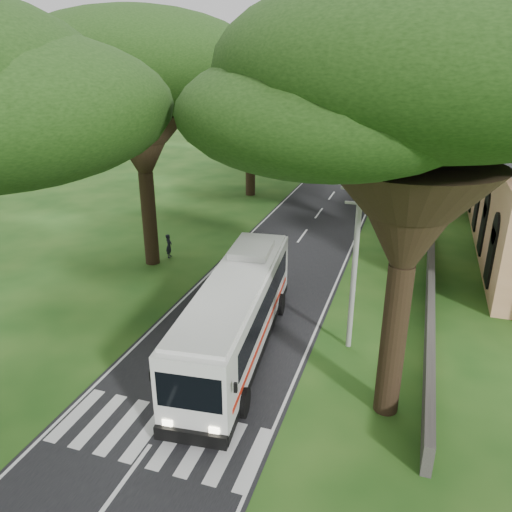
{
  "coord_description": "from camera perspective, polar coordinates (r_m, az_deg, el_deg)",
  "views": [
    {
      "loc": [
        7.68,
        -14.12,
        12.45
      ],
      "look_at": [
        -0.31,
        10.0,
        2.2
      ],
      "focal_mm": 35.0,
      "sensor_mm": 36.0,
      "label": 1
    }
  ],
  "objects": [
    {
      "name": "pedestrian",
      "position": [
        33.31,
        -9.91,
        1.15
      ],
      "size": [
        0.49,
        0.65,
        1.6
      ],
      "primitive_type": "imported",
      "rotation": [
        0.0,
        0.0,
        1.78
      ],
      "color": "black",
      "rests_on": "ground"
    },
    {
      "name": "tree_r_midb",
      "position": [
        52.13,
        19.41,
        20.58
      ],
      "size": [
        15.81,
        15.81,
        15.67
      ],
      "color": "black",
      "rests_on": "ground"
    },
    {
      "name": "distant_car_b",
      "position": [
        72.39,
        10.34,
        12.24
      ],
      "size": [
        2.45,
        3.91,
        1.22
      ],
      "primitive_type": "imported",
      "rotation": [
        0.0,
        0.0,
        -0.34
      ],
      "color": "navy",
      "rests_on": "road"
    },
    {
      "name": "property_wall",
      "position": [
        39.95,
        19.39,
        3.44
      ],
      "size": [
        0.35,
        50.0,
        1.2
      ],
      "primitive_type": "cube",
      "color": "#383533",
      "rests_on": "ground"
    },
    {
      "name": "tree_r_near",
      "position": [
        16.13,
        18.74,
        18.98
      ],
      "size": [
        12.45,
        12.45,
        14.78
      ],
      "color": "black",
      "rests_on": "ground"
    },
    {
      "name": "pole_mid",
      "position": [
        41.03,
        15.11,
        9.59
      ],
      "size": [
        1.6,
        0.24,
        8.0
      ],
      "color": "gray",
      "rests_on": "ground"
    },
    {
      "name": "pole_far",
      "position": [
        60.73,
        16.55,
        13.27
      ],
      "size": [
        1.6,
        0.24,
        8.0
      ],
      "color": "gray",
      "rests_on": "ground"
    },
    {
      "name": "pole_near",
      "position": [
        21.87,
        11.23,
        -0.7
      ],
      "size": [
        1.6,
        0.24,
        8.0
      ],
      "color": "gray",
      "rests_on": "ground"
    },
    {
      "name": "tree_l_far",
      "position": [
        64.2,
        4.03,
        22.23
      ],
      "size": [
        13.76,
        13.76,
        15.89
      ],
      "color": "black",
      "rests_on": "ground"
    },
    {
      "name": "tree_l_mida",
      "position": [
        30.47,
        -13.5,
        20.39
      ],
      "size": [
        14.06,
        14.06,
        15.03
      ],
      "color": "black",
      "rests_on": "ground"
    },
    {
      "name": "tree_l_midb",
      "position": [
        46.67,
        -0.7,
        20.68
      ],
      "size": [
        16.35,
        16.35,
        14.94
      ],
      "color": "black",
      "rests_on": "ground"
    },
    {
      "name": "distant_car_c",
      "position": [
        74.08,
        14.81,
        12.21
      ],
      "size": [
        3.29,
        5.56,
        1.51
      ],
      "primitive_type": "imported",
      "rotation": [
        0.0,
        0.0,
        3.38
      ],
      "color": "maroon",
      "rests_on": "road"
    },
    {
      "name": "tree_r_mida",
      "position": [
        34.13,
        20.21,
        20.59
      ],
      "size": [
        13.03,
        13.03,
        15.33
      ],
      "color": "black",
      "rests_on": "ground"
    },
    {
      "name": "coach_bus",
      "position": [
        22.03,
        -2.21,
        -6.5
      ],
      "size": [
        3.86,
        12.54,
        3.64
      ],
      "rotation": [
        0.0,
        0.0,
        0.1
      ],
      "color": "white",
      "rests_on": "ground"
    },
    {
      "name": "crosswalk",
      "position": [
        19.0,
        -11.19,
        -19.49
      ],
      "size": [
        8.0,
        3.0,
        0.01
      ],
      "primitive_type": "cube",
      "color": "silver",
      "rests_on": "ground"
    },
    {
      "name": "ground",
      "position": [
        20.34,
        -8.38,
        -16.07
      ],
      "size": [
        140.0,
        140.0,
        0.0
      ],
      "primitive_type": "plane",
      "color": "#184313",
      "rests_on": "ground"
    },
    {
      "name": "road",
      "position": [
        41.77,
        6.91,
        4.48
      ],
      "size": [
        8.0,
        120.0,
        0.04
      ],
      "primitive_type": "cube",
      "color": "black",
      "rests_on": "ground"
    },
    {
      "name": "tree_r_far",
      "position": [
        70.14,
        20.25,
        19.87
      ],
      "size": [
        14.07,
        14.07,
        14.52
      ],
      "color": "black",
      "rests_on": "ground"
    }
  ]
}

